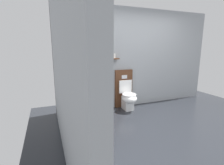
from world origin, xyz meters
TOP-DOWN VIEW (x-y plane):
  - ground_plane at (0.00, 0.00)m, footprint 5.61×4.62m
  - wall_back at (-0.01, 1.65)m, footprint 4.41×0.27m
  - wall_left at (-2.14, 0.00)m, footprint 0.12×3.42m
  - bath_mat at (-1.51, 0.78)m, footprint 0.68×0.44m
  - vanity_sink_left at (-1.51, 1.38)m, footprint 0.73×0.50m
  - tap_on_left_sink at (-1.51, 1.56)m, footprint 0.03×0.13m
  - toilet at (-0.48, 1.39)m, footprint 0.48×0.63m
  - toothbrush_cup at (-1.80, 1.55)m, footprint 0.07×0.07m
  - soap_dispenser at (-1.22, 1.56)m, footprint 0.06×0.06m

SIDE VIEW (x-z plane):
  - ground_plane at x=0.00m, z-range -0.10..0.00m
  - bath_mat at x=-1.51m, z-range 0.00..0.01m
  - toilet at x=-0.48m, z-range -0.12..0.88m
  - vanity_sink_left at x=-1.51m, z-range 0.02..0.77m
  - toothbrush_cup at x=-1.80m, z-range 0.71..0.92m
  - tap_on_left_sink at x=-1.51m, z-range 0.77..0.88m
  - soap_dispenser at x=-1.22m, z-range 0.74..0.91m
  - wall_left at x=-2.14m, z-range 0.00..2.56m
  - wall_back at x=-0.01m, z-range 0.00..2.57m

